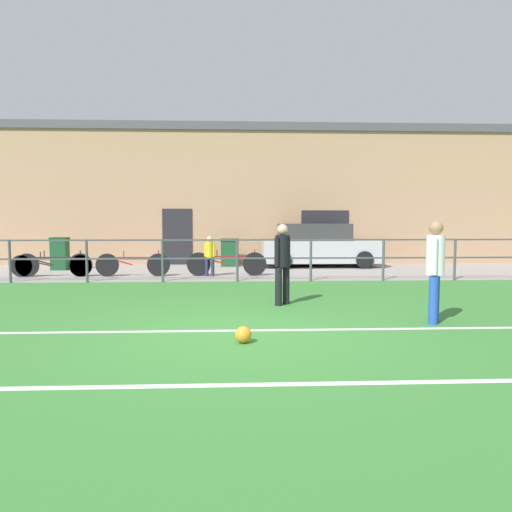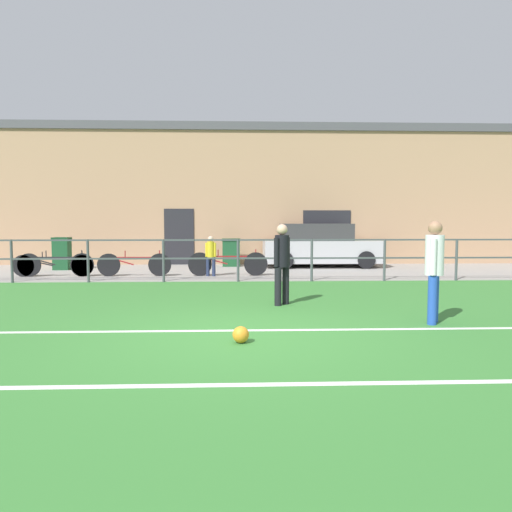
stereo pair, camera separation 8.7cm
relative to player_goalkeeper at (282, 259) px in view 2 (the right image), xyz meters
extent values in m
cube|color=#387A33|center=(-0.85, -2.40, -0.91)|extent=(60.00, 44.00, 0.04)
cube|color=white|center=(-0.85, -2.15, -0.89)|extent=(36.00, 0.11, 0.00)
cube|color=white|center=(-0.85, -4.49, -0.89)|extent=(36.00, 0.11, 0.00)
cube|color=gray|center=(-0.85, 6.10, -0.88)|extent=(48.00, 5.00, 0.02)
cylinder|color=#474C51|center=(-6.85, 3.60, -0.32)|extent=(0.07, 0.07, 1.15)
cylinder|color=#474C51|center=(-4.85, 3.60, -0.32)|extent=(0.07, 0.07, 1.15)
cylinder|color=#474C51|center=(-2.85, 3.60, -0.32)|extent=(0.07, 0.07, 1.15)
cylinder|color=#474C51|center=(-0.85, 3.60, -0.32)|extent=(0.07, 0.07, 1.15)
cylinder|color=#474C51|center=(1.15, 3.60, -0.32)|extent=(0.07, 0.07, 1.15)
cylinder|color=#474C51|center=(3.15, 3.60, -0.32)|extent=(0.07, 0.07, 1.15)
cylinder|color=#474C51|center=(5.15, 3.60, -0.32)|extent=(0.07, 0.07, 1.15)
cube|color=#474C51|center=(-0.85, 3.60, 0.23)|extent=(36.00, 0.04, 0.04)
cube|color=#474C51|center=(-0.85, 3.60, -0.26)|extent=(36.00, 0.04, 0.04)
cube|color=tan|center=(-0.85, 9.80, 1.61)|extent=(28.00, 2.40, 5.00)
cube|color=#232328|center=(-3.05, 8.59, 0.16)|extent=(1.10, 0.04, 2.10)
cube|color=#232328|center=(2.49, 8.59, 0.60)|extent=(1.80, 0.04, 1.10)
cube|color=#4C4C51|center=(-0.85, 9.80, 4.25)|extent=(28.00, 2.56, 0.30)
cylinder|color=black|center=(-0.08, -0.08, -0.52)|extent=(0.14, 0.14, 0.75)
cylinder|color=black|center=(0.08, 0.08, -0.52)|extent=(0.14, 0.14, 0.75)
cylinder|color=black|center=(0.00, 0.00, 0.16)|extent=(0.28, 0.28, 0.62)
sphere|color=tan|center=(0.00, 0.00, 0.57)|extent=(0.21, 0.21, 0.21)
cylinder|color=black|center=(-0.12, -0.12, 0.14)|extent=(0.10, 0.10, 0.55)
cylinder|color=black|center=(0.12, 0.12, 0.14)|extent=(0.10, 0.10, 0.55)
cylinder|color=blue|center=(2.20, -1.85, -0.51)|extent=(0.14, 0.14, 0.77)
cylinder|color=blue|center=(2.32, -1.64, -0.51)|extent=(0.14, 0.14, 0.77)
cylinder|color=white|center=(2.26, -1.74, 0.20)|extent=(0.29, 0.29, 0.64)
sphere|color=#A37556|center=(2.26, -1.74, 0.63)|extent=(0.22, 0.22, 0.22)
cylinder|color=white|center=(2.18, -1.90, 0.18)|extent=(0.10, 0.10, 0.57)
cylinder|color=white|center=(2.34, -1.59, 0.18)|extent=(0.10, 0.10, 0.57)
sphere|color=orange|center=(-0.82, -2.86, -0.78)|extent=(0.22, 0.22, 0.22)
cylinder|color=#232D4C|center=(-1.57, 4.74, -0.59)|extent=(0.10, 0.10, 0.56)
cylinder|color=#232D4C|center=(-1.74, 4.76, -0.59)|extent=(0.10, 0.10, 0.56)
cylinder|color=gold|center=(-1.66, 4.75, -0.08)|extent=(0.21, 0.21, 0.46)
sphere|color=beige|center=(-1.66, 4.75, 0.23)|extent=(0.16, 0.16, 0.16)
cylinder|color=gold|center=(-1.53, 4.74, -0.10)|extent=(0.07, 0.07, 0.41)
cylinder|color=gold|center=(-1.78, 4.77, -0.10)|extent=(0.07, 0.07, 0.41)
cube|color=#B7B7BC|center=(2.11, 7.58, -0.32)|extent=(4.10, 1.71, 0.77)
cube|color=#373738|center=(1.91, 7.58, 0.36)|extent=(2.46, 1.43, 0.59)
cylinder|color=black|center=(0.72, 6.76, -0.57)|extent=(0.60, 0.18, 0.60)
cylinder|color=black|center=(3.51, 6.76, -0.57)|extent=(0.60, 0.18, 0.60)
cylinder|color=black|center=(0.72, 8.40, -0.57)|extent=(0.60, 0.18, 0.60)
cylinder|color=black|center=(3.51, 8.40, -0.57)|extent=(0.60, 0.18, 0.60)
cylinder|color=black|center=(-4.64, 4.80, -0.54)|extent=(0.67, 0.04, 0.67)
cylinder|color=black|center=(-3.16, 4.80, -0.54)|extent=(0.67, 0.04, 0.67)
cube|color=maroon|center=(-3.90, 4.80, -0.32)|extent=(1.16, 0.04, 0.04)
cube|color=maroon|center=(-4.27, 4.80, -0.43)|extent=(0.72, 0.03, 0.24)
cylinder|color=maroon|center=(-4.16, 4.80, -0.22)|extent=(0.03, 0.03, 0.20)
cylinder|color=maroon|center=(-3.16, 4.80, -0.25)|extent=(0.03, 0.03, 0.28)
cylinder|color=black|center=(-7.10, 4.80, -0.55)|extent=(0.64, 0.04, 0.64)
cylinder|color=black|center=(-5.40, 4.80, -0.55)|extent=(0.64, 0.04, 0.64)
cube|color=black|center=(-6.25, 4.80, -0.35)|extent=(1.32, 0.04, 0.04)
cube|color=black|center=(-6.67, 4.80, -0.45)|extent=(0.83, 0.03, 0.23)
cylinder|color=black|center=(-6.54, 4.80, -0.25)|extent=(0.03, 0.03, 0.20)
cylinder|color=black|center=(-5.40, 4.80, -0.28)|extent=(0.03, 0.03, 0.28)
cylinder|color=black|center=(-1.98, 4.80, -0.52)|extent=(0.70, 0.04, 0.70)
cylinder|color=black|center=(-0.33, 4.80, -0.52)|extent=(0.70, 0.04, 0.70)
cube|color=maroon|center=(-1.15, 4.80, -0.30)|extent=(1.29, 0.04, 0.04)
cube|color=maroon|center=(-1.57, 4.80, -0.41)|extent=(0.80, 0.03, 0.25)
cylinder|color=maroon|center=(-1.44, 4.80, -0.20)|extent=(0.03, 0.03, 0.20)
cylinder|color=maroon|center=(-0.33, 4.80, -0.23)|extent=(0.03, 0.03, 0.28)
cylinder|color=black|center=(-6.93, 4.80, -0.53)|extent=(0.68, 0.04, 0.68)
cylinder|color=black|center=(-5.41, 4.80, -0.53)|extent=(0.68, 0.04, 0.68)
cube|color=black|center=(-6.17, 4.80, -0.31)|extent=(1.19, 0.04, 0.04)
cube|color=black|center=(-6.55, 4.80, -0.42)|extent=(0.74, 0.03, 0.24)
cylinder|color=black|center=(-6.44, 4.80, -0.21)|extent=(0.03, 0.03, 0.20)
cylinder|color=black|center=(-5.41, 4.80, -0.24)|extent=(0.03, 0.03, 0.28)
cube|color=#194C28|center=(-6.72, 6.82, -0.37)|extent=(0.51, 0.43, 1.00)
cube|color=#143D20|center=(-6.72, 6.82, 0.17)|extent=(0.54, 0.46, 0.08)
cube|color=#194C28|center=(-1.10, 7.85, -0.42)|extent=(0.61, 0.52, 0.91)
cube|color=#143D20|center=(-1.10, 7.85, 0.08)|extent=(0.65, 0.55, 0.08)
camera|label=1|loc=(-0.93, -9.06, 0.73)|focal=33.05mm
camera|label=2|loc=(-0.85, -9.06, 0.73)|focal=33.05mm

